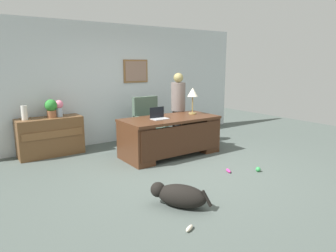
{
  "coord_description": "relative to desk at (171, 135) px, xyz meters",
  "views": [
    {
      "loc": [
        -3.12,
        -3.97,
        1.83
      ],
      "look_at": [
        -0.13,
        0.3,
        0.75
      ],
      "focal_mm": 32.63,
      "sensor_mm": 36.0,
      "label": 1
    }
  ],
  "objects": [
    {
      "name": "armchair",
      "position": [
        0.03,
        0.89,
        0.07
      ],
      "size": [
        0.6,
        0.59,
        1.09
      ],
      "color": "#475B4C",
      "rests_on": "ground_plane"
    },
    {
      "name": "laptop",
      "position": [
        -0.27,
        0.04,
        0.4
      ],
      "size": [
        0.32,
        0.22,
        0.22
      ],
      "color": "#B2B5BA",
      "rests_on": "desk"
    },
    {
      "name": "desk",
      "position": [
        0.0,
        0.0,
        0.0
      ],
      "size": [
        1.94,
        0.91,
        0.77
      ],
      "color": "#4C2B19",
      "rests_on": "ground_plane"
    },
    {
      "name": "dog_toy_ball",
      "position": [
        0.67,
        -1.65,
        -0.38
      ],
      "size": [
        0.08,
        0.08,
        0.08
      ],
      "primitive_type": "sphere",
      "color": "green",
      "rests_on": "ground_plane"
    },
    {
      "name": "vase_empty",
      "position": [
        -2.41,
        1.39,
        0.49
      ],
      "size": [
        0.11,
        0.11,
        0.28
      ],
      "primitive_type": "cylinder",
      "color": "silver",
      "rests_on": "credenza"
    },
    {
      "name": "ground_plane",
      "position": [
        -0.33,
        -0.86,
        -0.42
      ],
      "size": [
        12.0,
        12.0,
        0.0
      ],
      "primitive_type": "plane",
      "color": "#4C5651"
    },
    {
      "name": "dog_lying",
      "position": [
        -1.22,
        -1.9,
        -0.27
      ],
      "size": [
        0.62,
        0.73,
        0.3
      ],
      "color": "black",
      "rests_on": "ground_plane"
    },
    {
      "name": "credenza",
      "position": [
        -1.98,
        1.39,
        -0.04
      ],
      "size": [
        1.24,
        0.5,
        0.77
      ],
      "color": "brown",
      "rests_on": "ground_plane"
    },
    {
      "name": "potted_plant",
      "position": [
        -1.92,
        1.39,
        0.55
      ],
      "size": [
        0.24,
        0.24,
        0.36
      ],
      "color": "brown",
      "rests_on": "credenza"
    },
    {
      "name": "dog_toy_bone",
      "position": [
        -1.48,
        -2.43,
        -0.4
      ],
      "size": [
        0.16,
        0.11,
        0.05
      ],
      "primitive_type": "ellipsoid",
      "rotation": [
        0.0,
        0.0,
        0.46
      ],
      "color": "beige",
      "rests_on": "ground_plane"
    },
    {
      "name": "desk_lamp",
      "position": [
        0.64,
        0.11,
        0.78
      ],
      "size": [
        0.22,
        0.22,
        0.55
      ],
      "color": "#9E8447",
      "rests_on": "desk"
    },
    {
      "name": "vase_with_flowers",
      "position": [
        -1.77,
        1.39,
        0.54
      ],
      "size": [
        0.17,
        0.17,
        0.33
      ],
      "color": "#9DB5CD",
      "rests_on": "credenza"
    },
    {
      "name": "dog_toy_plush",
      "position": [
        0.23,
        -1.37,
        -0.4
      ],
      "size": [
        0.11,
        0.17,
        0.05
      ],
      "primitive_type": "ellipsoid",
      "rotation": [
        0.0,
        0.0,
        4.31
      ],
      "color": "#D8338C",
      "rests_on": "ground_plane"
    },
    {
      "name": "person_standing",
      "position": [
        0.65,
        0.62,
        0.41
      ],
      "size": [
        0.32,
        0.32,
        1.62
      ],
      "color": "#262323",
      "rests_on": "ground_plane"
    },
    {
      "name": "back_wall",
      "position": [
        -0.32,
        1.74,
        0.93
      ],
      "size": [
        7.0,
        0.16,
        2.7
      ],
      "color": "silver",
      "rests_on": "ground_plane"
    }
  ]
}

